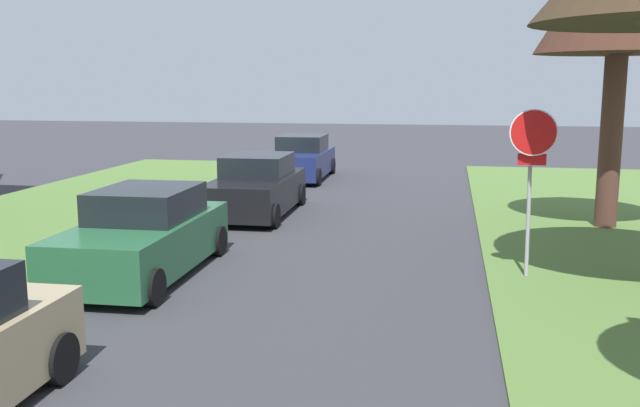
# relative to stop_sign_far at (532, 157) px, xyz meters

# --- Properties ---
(stop_sign_far) EXTENTS (0.81, 0.39, 2.96)m
(stop_sign_far) POSITION_rel_stop_sign_far_xyz_m (0.00, 0.00, 0.00)
(stop_sign_far) COLOR #9EA0A5
(stop_sign_far) RESTS_ON grass_verge_right
(parked_sedan_green) EXTENTS (2.01, 4.43, 1.57)m
(parked_sedan_green) POSITION_rel_stop_sign_far_xyz_m (-6.78, -0.98, -1.46)
(parked_sedan_green) COLOR #28663D
(parked_sedan_green) RESTS_ON ground
(parked_sedan_black) EXTENTS (2.01, 4.43, 1.57)m
(parked_sedan_black) POSITION_rel_stop_sign_far_xyz_m (-6.40, 5.13, -1.46)
(parked_sedan_black) COLOR black
(parked_sedan_black) RESTS_ON ground
(parked_sedan_navy) EXTENTS (2.01, 4.43, 1.57)m
(parked_sedan_navy) POSITION_rel_stop_sign_far_xyz_m (-6.67, 12.20, -1.46)
(parked_sedan_navy) COLOR navy
(parked_sedan_navy) RESTS_ON ground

